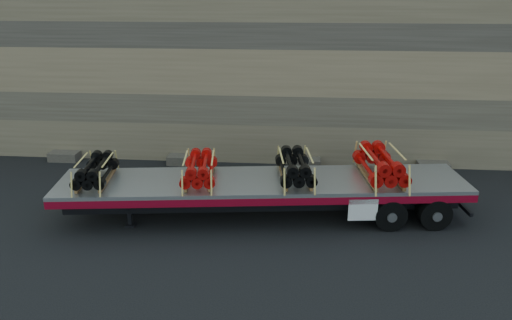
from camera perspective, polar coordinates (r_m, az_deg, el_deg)
The scene contains 7 objects.
ground at distance 15.90m, azimuth -1.51°, elevation -6.46°, with size 120.00×120.00×0.00m, color black.
rock_wall at distance 21.06m, azimuth 0.38°, elevation 10.02°, with size 44.00×3.00×7.00m, color #7A6B54.
trailer at distance 15.65m, azimuth 0.72°, elevation -4.37°, with size 12.52×2.41×1.25m, color #B4B6BC, non-canonical shape.
bundle_front at distance 15.86m, azimuth -17.86°, elevation -1.23°, with size 0.97×1.95×0.69m, color black, non-canonical shape.
bundle_midfront at distance 15.31m, azimuth -6.48°, elevation -1.08°, with size 1.01×2.02×0.72m, color #BB0C09, non-canonical shape.
bundle_midrear at distance 15.35m, azimuth 4.49°, elevation -0.88°, with size 1.06×2.12×0.75m, color black, non-canonical shape.
bundle_rear at distance 15.86m, azimuth 14.01°, elevation -0.57°, with size 1.19×2.38×0.84m, color #BB0C09, non-canonical shape.
Camera 1 is at (1.64, -14.21, 6.94)m, focal length 35.00 mm.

